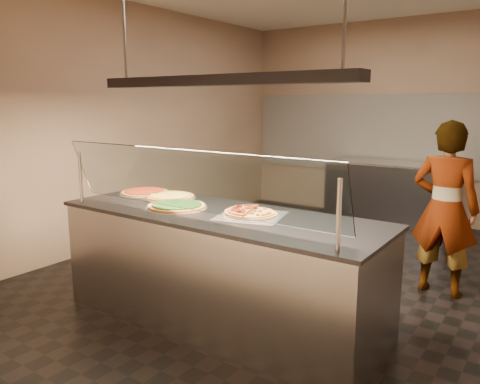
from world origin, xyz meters
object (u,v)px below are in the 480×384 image
Objects in this scene: half_pizza_pepperoni at (241,210)px; prep_table at (388,193)px; perforated_tray at (251,215)px; worker at (445,209)px; pizza_spinach at (177,206)px; pizza_tomato at (145,192)px; pizza_spatula at (182,199)px; half_pizza_sausage at (262,215)px; heat_lamp_housing at (217,80)px; pizza_cheese at (171,196)px; serving_counter at (219,268)px; sneeze_guard at (189,181)px.

half_pizza_pepperoni is 0.25× the size of prep_table.
perforated_tray is 1.96m from worker.
worker is (1.15, 1.65, -0.15)m from half_pizza_pepperoni.
pizza_spinach is 1.08× the size of pizza_tomato.
worker reaches higher than prep_table.
half_pizza_sausage is at bearing -5.26° from pizza_spatula.
half_pizza_sausage is 1.06m from heat_lamp_housing.
prep_table is at bearing 82.83° from pizza_spinach.
half_pizza_sausage is (0.19, -0.00, -0.01)m from half_pizza_pepperoni.
pizza_spinach is (-0.76, -0.11, -0.01)m from half_pizza_sausage.
perforated_tray is 1.00m from pizza_cheese.
pizza_spatula is 0.13× the size of prep_table.
heat_lamp_housing is at bearing -167.91° from half_pizza_pepperoni.
serving_counter is at bearing 11.12° from pizza_spinach.
pizza_spatula is (-0.50, 0.46, -0.27)m from sneeze_guard.
prep_table is (-0.16, 3.87, -0.47)m from perforated_tray.
heat_lamp_housing is at bearing -13.66° from pizza_spatula.
prep_table is at bearing 80.69° from pizza_spatula.
pizza_tomato is (-1.43, 0.17, -0.01)m from half_pizza_sausage.
sneeze_guard is 5.65× the size of half_pizza_sausage.
heat_lamp_housing is (-0.19, -0.04, 0.99)m from half_pizza_pepperoni.
sneeze_guard is 0.60m from half_pizza_sausage.
prep_table is at bearing 72.37° from pizza_tomato.
heat_lamp_housing is (0.00, 0.34, 0.72)m from sneeze_guard.
serving_counter is 0.83m from sneeze_guard.
pizza_spinach is at bearing -97.17° from prep_table.
heat_lamp_housing reaches higher than pizza_spatula.
pizza_spatula is 0.10× the size of heat_lamp_housing.
sneeze_guard reaches higher than serving_counter.
worker is (1.06, 1.65, -0.12)m from perforated_tray.
half_pizza_pepperoni reaches higher than pizza_tomato.
pizza_spatula is at bearing -9.34° from pizza_tomato.
perforated_tray is at bearing -5.84° from pizza_spatula.
pizza_spinach is 1.07m from heat_lamp_housing.
perforated_tray is 0.10m from half_pizza_pepperoni.
sneeze_guard is 1.41× the size of prep_table.
half_pizza_pepperoni is 1.00m from heat_lamp_housing.
pizza_spatula is (-0.68, 0.08, -0.01)m from half_pizza_pepperoni.
half_pizza_sausage is (0.10, -0.00, 0.02)m from perforated_tray.
pizza_cheese is at bearing 171.57° from half_pizza_sausage.
pizza_tomato reaches higher than perforated_tray.
worker is at bearing 51.65° from serving_counter.
prep_table is (0.13, 3.91, 0.00)m from serving_counter.
heat_lamp_housing is at bearing -174.03° from half_pizza_sausage.
perforated_tray is 1.35× the size of half_pizza_pepperoni.
pizza_cheese is 3.83m from prep_table.
pizza_spinach is at bearing -168.88° from serving_counter.
heat_lamp_housing is (-0.38, -0.04, 0.99)m from half_pizza_sausage.
half_pizza_sausage is 0.86× the size of pizza_spinach.
pizza_tomato is at bearing 170.66° from pizza_spatula.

